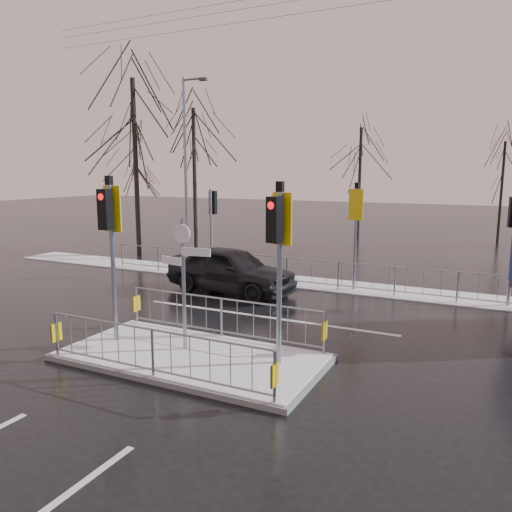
% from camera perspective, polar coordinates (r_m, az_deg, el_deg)
% --- Properties ---
extents(ground, '(120.00, 120.00, 0.00)m').
position_cam_1_polar(ground, '(11.73, -7.39, -11.67)').
color(ground, black).
rests_on(ground, ground).
extents(snow_verge, '(30.00, 2.00, 0.04)m').
position_cam_1_polar(snow_verge, '(19.16, 6.99, -3.17)').
color(snow_verge, white).
rests_on(snow_verge, ground).
extents(lane_markings, '(8.00, 11.38, 0.01)m').
position_cam_1_polar(lane_markings, '(11.47, -8.33, -12.17)').
color(lane_markings, silver).
rests_on(lane_markings, ground).
extents(traffic_island, '(6.00, 3.04, 4.15)m').
position_cam_1_polar(traffic_island, '(11.61, -7.45, -9.85)').
color(traffic_island, slate).
rests_on(traffic_island, ground).
extents(far_kerb_fixtures, '(18.00, 0.65, 3.83)m').
position_cam_1_polar(far_kerb_fixtures, '(18.40, 7.40, -0.54)').
color(far_kerb_fixtures, gray).
rests_on(far_kerb_fixtures, ground).
extents(car_far_lane, '(5.01, 2.53, 1.64)m').
position_cam_1_polar(car_far_lane, '(17.67, -2.91, -1.55)').
color(car_far_lane, black).
rests_on(car_far_lane, ground).
extents(tree_near_a, '(4.75, 4.75, 8.97)m').
position_cam_1_polar(tree_near_a, '(26.11, -13.72, 13.48)').
color(tree_near_a, black).
rests_on(tree_near_a, ground).
extents(tree_near_b, '(4.00, 4.00, 7.55)m').
position_cam_1_polar(tree_near_b, '(25.79, -7.09, 11.58)').
color(tree_near_b, black).
rests_on(tree_near_b, ground).
extents(tree_near_c, '(3.50, 3.50, 6.61)m').
position_cam_1_polar(tree_near_c, '(29.25, -13.47, 9.90)').
color(tree_near_c, black).
rests_on(tree_near_c, ground).
extents(tree_far_a, '(3.75, 3.75, 7.08)m').
position_cam_1_polar(tree_far_a, '(32.11, 11.82, 10.49)').
color(tree_far_a, black).
rests_on(tree_far_a, ground).
extents(tree_far_b, '(3.25, 3.25, 6.14)m').
position_cam_1_polar(tree_far_b, '(33.06, 26.38, 8.55)').
color(tree_far_b, black).
rests_on(tree_far_b, ground).
extents(street_lamp_left, '(1.25, 0.18, 8.20)m').
position_cam_1_polar(street_lamp_left, '(22.40, -7.92, 10.19)').
color(street_lamp_left, gray).
rests_on(street_lamp_left, ground).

